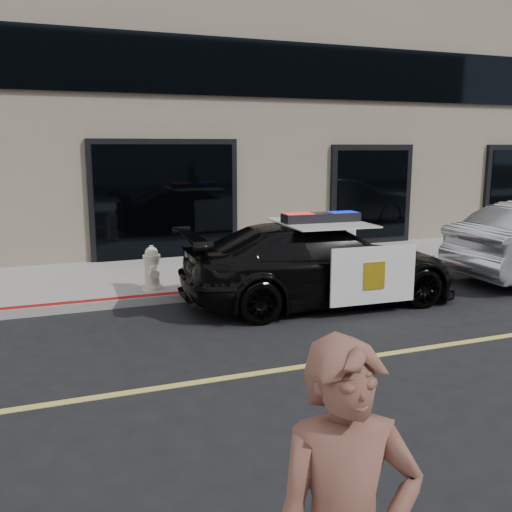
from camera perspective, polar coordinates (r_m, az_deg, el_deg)
name	(u,v)px	position (r m, az deg, el deg)	size (l,w,h in m)	color
ground	(358,359)	(7.64, 10.13, -10.06)	(120.00, 120.00, 0.00)	black
sidewalk_n	(230,271)	(12.22, -2.58, -1.53)	(60.00, 3.50, 0.15)	gray
building_n	(169,26)	(17.31, -8.66, 21.78)	(60.00, 7.00, 12.00)	#756856
police_car	(320,263)	(9.96, 6.43, -0.70)	(2.46, 5.03, 1.60)	black
fire_hydrant	(152,269)	(10.43, -10.35, -1.31)	(0.37, 0.51, 0.81)	beige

